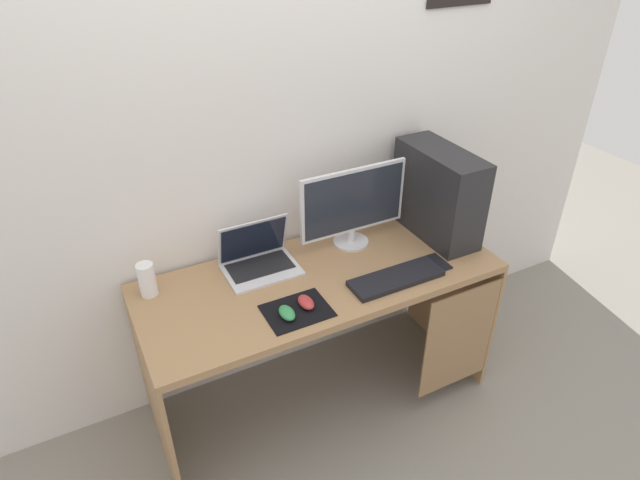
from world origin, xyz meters
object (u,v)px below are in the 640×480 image
(pc_tower, at_px, (438,193))
(mouse_left, at_px, (306,302))
(laptop, at_px, (259,259))
(mouse_right, at_px, (287,313))
(keyboard, at_px, (396,278))
(monitor, at_px, (353,205))
(cell_phone, at_px, (438,263))
(speaker, at_px, (147,280))

(pc_tower, height_order, mouse_left, pc_tower)
(laptop, xyz_separation_m, mouse_left, (0.07, -0.34, -0.02))
(mouse_left, bearing_deg, pc_tower, 15.90)
(pc_tower, relative_size, mouse_left, 4.98)
(mouse_left, distance_m, mouse_right, 0.10)
(keyboard, distance_m, mouse_left, 0.42)
(pc_tower, xyz_separation_m, monitor, (-0.41, 0.09, -0.01))
(mouse_right, xyz_separation_m, cell_phone, (0.76, 0.03, -0.02))
(mouse_left, xyz_separation_m, cell_phone, (0.66, 0.00, -0.02))
(mouse_right, distance_m, cell_phone, 0.76)
(pc_tower, xyz_separation_m, keyboard, (-0.39, -0.25, -0.20))
(laptop, bearing_deg, monitor, -2.38)
(pc_tower, bearing_deg, laptop, 172.77)
(mouse_left, relative_size, cell_phone, 0.74)
(pc_tower, relative_size, cell_phone, 3.68)
(cell_phone, bearing_deg, monitor, 128.84)
(pc_tower, relative_size, laptop, 1.49)
(laptop, height_order, mouse_left, laptop)
(monitor, distance_m, laptop, 0.49)
(keyboard, bearing_deg, pc_tower, 32.81)
(monitor, distance_m, cell_phone, 0.46)
(cell_phone, bearing_deg, pc_tower, 56.83)
(speaker, xyz_separation_m, cell_phone, (1.20, -0.37, -0.07))
(laptop, xyz_separation_m, mouse_right, (-0.03, -0.37, -0.02))
(laptop, bearing_deg, keyboard, -36.63)
(pc_tower, xyz_separation_m, cell_phone, (-0.15, -0.23, -0.21))
(monitor, bearing_deg, laptop, 177.62)
(mouse_right, bearing_deg, mouse_left, 14.74)
(speaker, bearing_deg, keyboard, -22.13)
(laptop, bearing_deg, mouse_right, -94.59)
(mouse_left, distance_m, cell_phone, 0.66)
(speaker, distance_m, mouse_left, 0.66)
(monitor, distance_m, keyboard, 0.39)
(mouse_left, bearing_deg, speaker, 145.53)
(laptop, xyz_separation_m, speaker, (-0.48, 0.03, 0.03))
(laptop, height_order, keyboard, laptop)
(laptop, xyz_separation_m, keyboard, (0.49, -0.36, -0.03))
(mouse_left, bearing_deg, keyboard, -2.72)
(pc_tower, bearing_deg, monitor, 167.39)
(cell_phone, bearing_deg, mouse_right, -178.06)
(monitor, xyz_separation_m, mouse_right, (-0.50, -0.35, -0.18))
(mouse_left, bearing_deg, mouse_right, -165.26)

